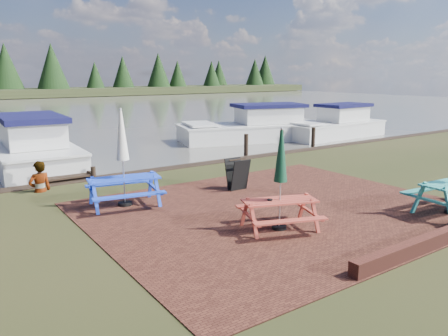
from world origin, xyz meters
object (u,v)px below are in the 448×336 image
(picnic_table_red, at_px, (280,195))
(person, at_px, (38,162))
(boat_jetty, at_px, (31,150))
(jetty, at_px, (38,158))
(picnic_table_blue, at_px, (124,173))
(boat_near, at_px, (256,129))
(boat_far, at_px, (336,127))
(chalkboard, at_px, (237,174))

(picnic_table_red, height_order, person, picnic_table_red)
(boat_jetty, bearing_deg, person, -95.95)
(jetty, xyz_separation_m, boat_jetty, (-0.29, -0.18, 0.37))
(picnic_table_red, height_order, boat_jetty, picnic_table_red)
(picnic_table_blue, relative_size, person, 1.40)
(boat_jetty, xyz_separation_m, boat_near, (11.57, 0.47, -0.03))
(boat_jetty, xyz_separation_m, boat_far, (16.07, -1.21, -0.06))
(picnic_table_red, xyz_separation_m, boat_far, (13.18, 9.97, -0.37))
(picnic_table_blue, height_order, chalkboard, picnic_table_blue)
(chalkboard, bearing_deg, person, 146.31)
(jetty, relative_size, person, 5.06)
(picnic_table_blue, bearing_deg, person, 129.29)
(boat_near, distance_m, person, 13.38)
(boat_near, relative_size, person, 4.70)
(picnic_table_red, xyz_separation_m, person, (-3.62, 6.37, 0.11))
(person, bearing_deg, chalkboard, 137.09)
(boat_far, bearing_deg, picnic_table_blue, 110.43)
(picnic_table_red, bearing_deg, boat_far, 57.14)
(picnic_table_red, distance_m, picnic_table_blue, 4.20)
(chalkboard, bearing_deg, boat_jetty, 116.72)
(boat_jetty, bearing_deg, boat_far, -1.67)
(boat_near, bearing_deg, chalkboard, 153.76)
(picnic_table_blue, height_order, boat_jetty, picnic_table_blue)
(boat_near, bearing_deg, person, 128.46)
(chalkboard, distance_m, jetty, 9.00)
(chalkboard, xyz_separation_m, boat_near, (7.45, 8.42, -0.04))
(boat_jetty, height_order, boat_far, boat_jetty)
(picnic_table_blue, height_order, boat_far, picnic_table_blue)
(jetty, bearing_deg, person, -101.52)
(boat_far, xyz_separation_m, person, (-16.80, -3.60, 0.48))
(boat_near, xyz_separation_m, person, (-12.29, -5.27, 0.45))
(person, bearing_deg, picnic_table_blue, 108.66)
(picnic_table_red, height_order, jetty, picnic_table_red)
(picnic_table_blue, height_order, jetty, picnic_table_blue)
(picnic_table_blue, xyz_separation_m, boat_jetty, (-0.77, 7.56, -0.40))
(chalkboard, height_order, boat_near, boat_near)
(picnic_table_red, bearing_deg, person, 139.64)
(picnic_table_red, xyz_separation_m, picnic_table_blue, (-2.12, 3.62, 0.09))
(boat_far, bearing_deg, boat_near, 67.48)
(chalkboard, xyz_separation_m, person, (-4.85, 3.15, 0.41))
(picnic_table_red, xyz_separation_m, boat_near, (8.67, 11.65, -0.34))
(boat_near, bearing_deg, boat_far, -95.18)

